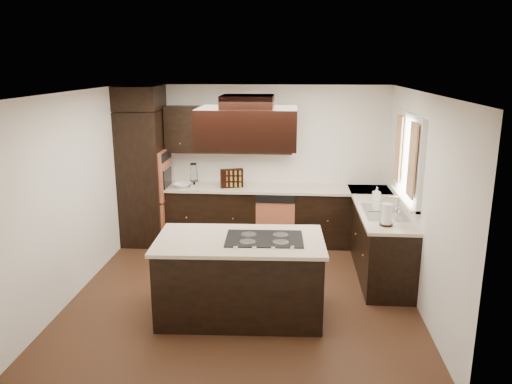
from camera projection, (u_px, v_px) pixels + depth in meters
floor at (245, 291)px, 6.41m from camera, size 4.20×4.20×0.02m
ceiling at (243, 91)px, 5.77m from camera, size 4.20×4.20×0.02m
wall_back at (257, 163)px, 8.13m from camera, size 4.20×0.02×2.50m
wall_front at (218, 263)px, 4.05m from camera, size 4.20×0.02×2.50m
wall_left at (77, 193)px, 6.25m from camera, size 0.02×4.20×2.50m
wall_right at (420, 200)px, 5.93m from camera, size 0.02×4.20×2.50m
oven_column at (144, 178)px, 7.92m from camera, size 0.65×0.75×2.12m
wall_oven_face at (165, 174)px, 7.87m from camera, size 0.05×0.62×0.78m
base_cabinets_back at (258, 216)px, 8.03m from camera, size 2.93×0.60×0.88m
base_cabinets_right at (378, 238)px, 7.03m from camera, size 0.60×2.40×0.88m
countertop_back at (258, 188)px, 7.90m from camera, size 2.93×0.63×0.04m
countertop_right at (379, 206)px, 6.91m from camera, size 0.63×2.40×0.04m
upper_cabinets at (229, 130)px, 7.84m from camera, size 2.00×0.34×0.72m
dishwasher_front at (275, 225)px, 7.73m from camera, size 0.60×0.05×0.72m
window_frame at (409, 158)px, 6.36m from camera, size 0.06×1.32×1.12m
window_pane at (412, 158)px, 6.36m from camera, size 0.00×1.20×1.00m
curtain_left at (412, 160)px, 5.95m from camera, size 0.02×0.34×0.90m
curtain_right at (398, 149)px, 6.76m from camera, size 0.02×0.34×0.90m
sink_rim at (384, 212)px, 6.57m from camera, size 0.52×0.84×0.01m
island at (240, 278)px, 5.70m from camera, size 1.85×1.06×0.88m
island_top at (240, 240)px, 5.59m from camera, size 1.92×1.13×0.04m
cooktop at (264, 239)px, 5.57m from camera, size 0.88×0.61×0.01m
range_hood at (248, 127)px, 5.32m from camera, size 1.05×0.72×0.42m
hood_duct at (248, 101)px, 5.25m from camera, size 0.55×0.50×0.13m
blender_base at (194, 184)px, 7.90m from camera, size 0.15×0.15×0.10m
blender_pitcher at (194, 173)px, 7.85m from camera, size 0.13×0.13×0.26m
spice_rack at (232, 178)px, 7.85m from camera, size 0.37×0.20×0.30m
mixing_bowl at (182, 185)px, 7.89m from camera, size 0.29×0.29×0.07m
soap_bottle at (377, 194)px, 7.09m from camera, size 0.11×0.11×0.20m
paper_towel at (387, 215)px, 6.00m from camera, size 0.13×0.13×0.27m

